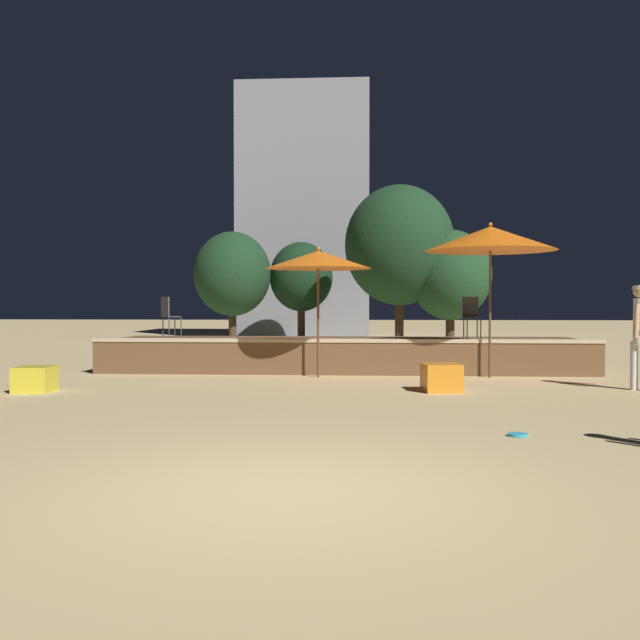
{
  "coord_description": "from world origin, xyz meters",
  "views": [
    {
      "loc": [
        0.65,
        -5.78,
        1.53
      ],
      "look_at": [
        0.0,
        4.62,
        1.29
      ],
      "focal_mm": 40.0,
      "sensor_mm": 36.0,
      "label": 1
    }
  ],
  "objects_px": {
    "background_tree_1": "(232,274)",
    "background_tree_0": "(301,277)",
    "patio_umbrella_0": "(318,260)",
    "bistro_chair_1": "(471,313)",
    "person_1": "(640,330)",
    "background_tree_2": "(399,245)",
    "cube_seat_0": "(35,379)",
    "background_tree_3": "(450,275)",
    "bistro_chair_0": "(168,313)",
    "cube_seat_2": "(441,378)",
    "patio_umbrella_1": "(490,239)",
    "frisbee_disc": "(518,435)"
  },
  "relations": [
    {
      "from": "cube_seat_2",
      "to": "background_tree_2",
      "type": "distance_m",
      "value": 11.15
    },
    {
      "from": "background_tree_1",
      "to": "background_tree_2",
      "type": "xyz_separation_m",
      "value": [
        5.92,
        -2.47,
        0.81
      ]
    },
    {
      "from": "patio_umbrella_0",
      "to": "bistro_chair_1",
      "type": "distance_m",
      "value": 3.69
    },
    {
      "from": "cube_seat_0",
      "to": "background_tree_0",
      "type": "bearing_deg",
      "value": 76.92
    },
    {
      "from": "frisbee_disc",
      "to": "background_tree_3",
      "type": "bearing_deg",
      "value": 86.25
    },
    {
      "from": "background_tree_1",
      "to": "bistro_chair_1",
      "type": "bearing_deg",
      "value": -53.71
    },
    {
      "from": "cube_seat_0",
      "to": "background_tree_1",
      "type": "xyz_separation_m",
      "value": [
        0.9,
        13.68,
        2.37
      ]
    },
    {
      "from": "cube_seat_2",
      "to": "frisbee_disc",
      "type": "height_order",
      "value": "cube_seat_2"
    },
    {
      "from": "background_tree_0",
      "to": "background_tree_3",
      "type": "distance_m",
      "value": 6.12
    },
    {
      "from": "person_1",
      "to": "background_tree_3",
      "type": "height_order",
      "value": "background_tree_3"
    },
    {
      "from": "cube_seat_2",
      "to": "background_tree_2",
      "type": "xyz_separation_m",
      "value": [
        -0.22,
        10.69,
        3.16
      ]
    },
    {
      "from": "patio_umbrella_1",
      "to": "cube_seat_2",
      "type": "bearing_deg",
      "value": -117.37
    },
    {
      "from": "frisbee_disc",
      "to": "background_tree_1",
      "type": "relative_size",
      "value": 0.05
    },
    {
      "from": "cube_seat_2",
      "to": "background_tree_1",
      "type": "relative_size",
      "value": 0.17
    },
    {
      "from": "background_tree_0",
      "to": "background_tree_2",
      "type": "bearing_deg",
      "value": -42.54
    },
    {
      "from": "patio_umbrella_0",
      "to": "patio_umbrella_1",
      "type": "relative_size",
      "value": 0.84
    },
    {
      "from": "cube_seat_2",
      "to": "background_tree_0",
      "type": "relative_size",
      "value": 0.18
    },
    {
      "from": "patio_umbrella_1",
      "to": "cube_seat_2",
      "type": "xyz_separation_m",
      "value": [
        -1.24,
        -2.4,
        -2.62
      ]
    },
    {
      "from": "background_tree_1",
      "to": "person_1",
      "type": "bearing_deg",
      "value": -53.02
    },
    {
      "from": "cube_seat_0",
      "to": "frisbee_disc",
      "type": "xyz_separation_m",
      "value": [
        7.46,
        -3.64,
        -0.2
      ]
    },
    {
      "from": "background_tree_0",
      "to": "person_1",
      "type": "bearing_deg",
      "value": -61.99
    },
    {
      "from": "background_tree_3",
      "to": "frisbee_disc",
      "type": "bearing_deg",
      "value": -93.75
    },
    {
      "from": "background_tree_3",
      "to": "background_tree_2",
      "type": "bearing_deg",
      "value": 171.62
    },
    {
      "from": "bistro_chair_1",
      "to": "person_1",
      "type": "bearing_deg",
      "value": -56.95
    },
    {
      "from": "bistro_chair_0",
      "to": "background_tree_1",
      "type": "relative_size",
      "value": 0.22
    },
    {
      "from": "cube_seat_2",
      "to": "person_1",
      "type": "bearing_deg",
      "value": 6.06
    },
    {
      "from": "bistro_chair_0",
      "to": "background_tree_0",
      "type": "bearing_deg",
      "value": -54.15
    },
    {
      "from": "background_tree_1",
      "to": "background_tree_0",
      "type": "bearing_deg",
      "value": 16.23
    },
    {
      "from": "patio_umbrella_0",
      "to": "patio_umbrella_1",
      "type": "height_order",
      "value": "patio_umbrella_1"
    },
    {
      "from": "bistro_chair_0",
      "to": "background_tree_0",
      "type": "relative_size",
      "value": 0.24
    },
    {
      "from": "bistro_chair_1",
      "to": "frisbee_disc",
      "type": "xyz_separation_m",
      "value": [
        -0.58,
        -7.58,
        -1.31
      ]
    },
    {
      "from": "background_tree_0",
      "to": "background_tree_1",
      "type": "distance_m",
      "value": 2.55
    },
    {
      "from": "bistro_chair_1",
      "to": "background_tree_2",
      "type": "relative_size",
      "value": 0.17
    },
    {
      "from": "bistro_chair_0",
      "to": "background_tree_2",
      "type": "height_order",
      "value": "background_tree_2"
    },
    {
      "from": "person_1",
      "to": "background_tree_2",
      "type": "height_order",
      "value": "background_tree_2"
    },
    {
      "from": "patio_umbrella_0",
      "to": "bistro_chair_0",
      "type": "relative_size",
      "value": 3.0
    },
    {
      "from": "background_tree_0",
      "to": "background_tree_3",
      "type": "bearing_deg",
      "value": -33.99
    },
    {
      "from": "cube_seat_0",
      "to": "background_tree_0",
      "type": "height_order",
      "value": "background_tree_0"
    },
    {
      "from": "person_1",
      "to": "bistro_chair_0",
      "type": "bearing_deg",
      "value": 19.4
    },
    {
      "from": "cube_seat_2",
      "to": "bistro_chair_0",
      "type": "bearing_deg",
      "value": 149.39
    },
    {
      "from": "background_tree_1",
      "to": "background_tree_3",
      "type": "bearing_deg",
      "value": -19.8
    },
    {
      "from": "cube_seat_0",
      "to": "background_tree_3",
      "type": "height_order",
      "value": "background_tree_3"
    },
    {
      "from": "bistro_chair_0",
      "to": "background_tree_1",
      "type": "height_order",
      "value": "background_tree_1"
    },
    {
      "from": "background_tree_0",
      "to": "background_tree_3",
      "type": "relative_size",
      "value": 0.98
    },
    {
      "from": "frisbee_disc",
      "to": "person_1",
      "type": "bearing_deg",
      "value": 55.9
    },
    {
      "from": "frisbee_disc",
      "to": "background_tree_3",
      "type": "height_order",
      "value": "background_tree_3"
    },
    {
      "from": "patio_umbrella_0",
      "to": "bistro_chair_0",
      "type": "distance_m",
      "value": 3.85
    },
    {
      "from": "cube_seat_2",
      "to": "background_tree_1",
      "type": "xyz_separation_m",
      "value": [
        -6.13,
        13.16,
        2.35
      ]
    },
    {
      "from": "bistro_chair_0",
      "to": "frisbee_disc",
      "type": "xyz_separation_m",
      "value": [
        6.21,
        -7.57,
        -1.31
      ]
    },
    {
      "from": "patio_umbrella_0",
      "to": "cube_seat_2",
      "type": "distance_m",
      "value": 3.87
    }
  ]
}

